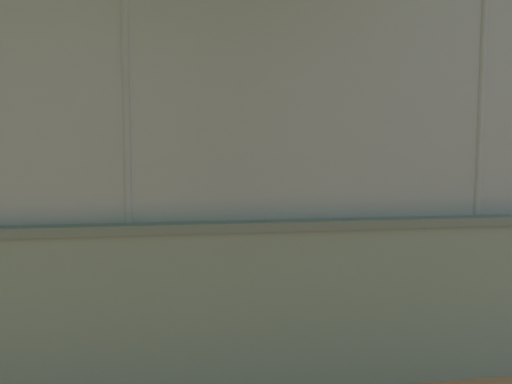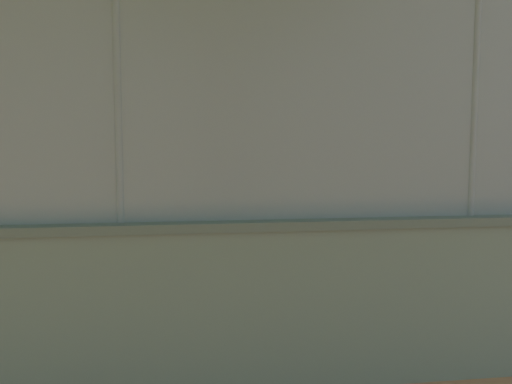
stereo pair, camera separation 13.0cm
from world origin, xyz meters
The scene contains 6 objects.
ground_plane centered at (0.00, 0.00, 0.00)m, with size 260.00×260.00×0.00m, color #A36B42.
perimeter_wall centered at (2.49, 13.56, 0.77)m, with size 26.20×0.66×1.53m.
fence_panel_on_wall centered at (2.49, 13.56, 2.57)m, with size 25.74×0.31×2.08m.
player_near_wall_returning centered at (0.72, -1.51, 0.97)m, with size 1.02×0.78×1.64m.
player_foreground_swinging centered at (3.59, 5.82, 0.88)m, with size 0.68×0.99×1.52m.
spare_ball_by_wall centered at (3.38, 11.94, 0.10)m, with size 0.20×0.20×0.20m, color #3399D8.
Camera 1 is at (2.17, 18.26, 2.22)m, focal length 37.94 mm.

